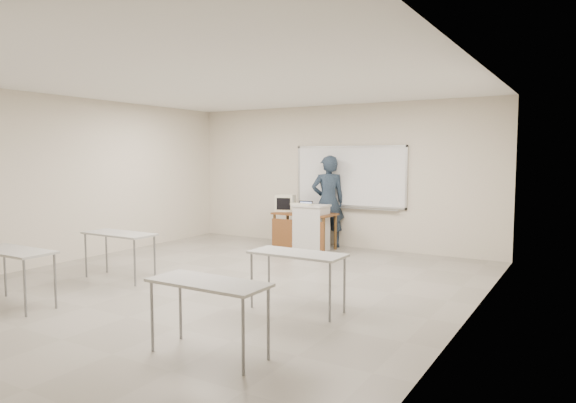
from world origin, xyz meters
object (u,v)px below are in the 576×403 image
Objects in this scene: whiteboard at (350,177)px; mouse at (314,212)px; keyboard at (302,204)px; instructor_desk at (302,225)px; laptop at (304,209)px; podium at (311,228)px; crt_monitor at (285,203)px; presenter at (328,202)px.

whiteboard is 1.07m from mouse.
keyboard reaches higher than mouse.
whiteboard is at bearing 37.28° from mouse.
instructor_desk is at bearing 124.76° from keyboard.
mouse is (-0.51, -0.62, -0.71)m from whiteboard.
whiteboard is at bearing 61.30° from keyboard.
laptop is at bearing 120.32° from keyboard.
podium is 2.18× the size of crt_monitor.
presenter is (0.32, 0.55, 0.45)m from instructor_desk.
laptop is 0.43m from keyboard.
laptop is at bearing -15.33° from crt_monitor.
crt_monitor is 0.22× the size of presenter.
presenter reaches higher than crt_monitor.
crt_monitor is 0.47m from laptop.
laptop is (-0.81, -0.51, -0.68)m from whiteboard.
laptop reaches higher than mouse.
instructor_desk is 0.66× the size of presenter.
laptop is (-0.10, 0.26, 0.29)m from instructor_desk.
keyboard is at bearing -48.57° from crt_monitor.
laptop is 0.16× the size of presenter.
keyboard reaches higher than instructor_desk.
whiteboard is 1.36m from podium.
podium is at bearing -123.07° from whiteboard.
presenter is (0.11, 0.54, 0.50)m from podium.
crt_monitor is (-0.76, 0.23, 0.45)m from podium.
podium is 0.52m from keyboard.
laptop is 0.32m from mouse.
presenter is at bearing 29.71° from laptop.
whiteboard is at bearing 48.44° from instructor_desk.
crt_monitor reaches higher than instructor_desk.
whiteboard is at bearing 172.55° from presenter.
instructor_desk is 0.21m from podium.
keyboard is (-0.15, -0.12, 0.48)m from podium.
crt_monitor is at bearing 160.92° from mouse.
crt_monitor is at bearing -17.27° from presenter.
presenter reaches higher than instructor_desk.
presenter is at bearing -150.05° from whiteboard.
keyboard is at bearing 31.25° from presenter.
podium is at bearing 3.25° from instructor_desk.
podium reaches higher than mouse.
crt_monitor is 1.40× the size of laptop.
laptop is (0.45, 0.03, -0.12)m from crt_monitor.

